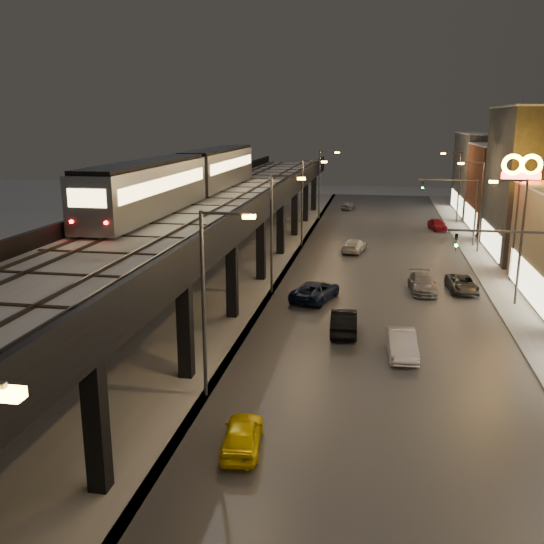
{
  "coord_description": "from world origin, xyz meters",
  "views": [
    {
      "loc": [
        7.11,
        -12.84,
        12.94
      ],
      "look_at": [
        1.62,
        18.13,
        5.0
      ],
      "focal_mm": 40.0,
      "sensor_mm": 36.0,
      "label": 1
    }
  ],
  "objects_px": {
    "subway_train": "(189,176)",
    "car_taxi": "(242,436)",
    "car_mid_dark": "(354,246)",
    "car_far_white": "(349,206)",
    "car_onc_silver": "(402,345)",
    "car_onc_red": "(437,225)",
    "car_near_white": "(344,322)",
    "car_onc_dark": "(462,284)",
    "car_onc_white": "(422,284)",
    "car_mid_silver": "(315,291)"
  },
  "relations": [
    {
      "from": "car_far_white",
      "to": "car_onc_dark",
      "type": "bearing_deg",
      "value": 116.91
    },
    {
      "from": "car_taxi",
      "to": "car_near_white",
      "type": "distance_m",
      "value": 14.81
    },
    {
      "from": "subway_train",
      "to": "car_onc_dark",
      "type": "relative_size",
      "value": 8.18
    },
    {
      "from": "car_onc_silver",
      "to": "car_onc_red",
      "type": "bearing_deg",
      "value": 78.7
    },
    {
      "from": "subway_train",
      "to": "car_onc_white",
      "type": "relative_size",
      "value": 7.88
    },
    {
      "from": "car_mid_silver",
      "to": "car_onc_red",
      "type": "relative_size",
      "value": 1.32
    },
    {
      "from": "subway_train",
      "to": "car_onc_silver",
      "type": "height_order",
      "value": "subway_train"
    },
    {
      "from": "car_near_white",
      "to": "car_far_white",
      "type": "bearing_deg",
      "value": -90.2
    },
    {
      "from": "car_far_white",
      "to": "car_onc_white",
      "type": "height_order",
      "value": "car_onc_white"
    },
    {
      "from": "car_onc_dark",
      "to": "car_onc_red",
      "type": "height_order",
      "value": "car_onc_red"
    },
    {
      "from": "car_near_white",
      "to": "subway_train",
      "type": "bearing_deg",
      "value": -45.96
    },
    {
      "from": "subway_train",
      "to": "car_onc_white",
      "type": "bearing_deg",
      "value": -7.7
    },
    {
      "from": "car_taxi",
      "to": "car_onc_red",
      "type": "bearing_deg",
      "value": -109.04
    },
    {
      "from": "car_onc_white",
      "to": "car_onc_red",
      "type": "relative_size",
      "value": 1.19
    },
    {
      "from": "subway_train",
      "to": "car_onc_silver",
      "type": "relative_size",
      "value": 8.42
    },
    {
      "from": "car_far_white",
      "to": "car_onc_silver",
      "type": "distance_m",
      "value": 57.16
    },
    {
      "from": "car_near_white",
      "to": "car_onc_red",
      "type": "height_order",
      "value": "car_near_white"
    },
    {
      "from": "car_taxi",
      "to": "car_near_white",
      "type": "relative_size",
      "value": 0.83
    },
    {
      "from": "car_mid_silver",
      "to": "car_mid_dark",
      "type": "relative_size",
      "value": 1.13
    },
    {
      "from": "car_far_white",
      "to": "car_onc_red",
      "type": "xyz_separation_m",
      "value": [
        11.39,
        -15.4,
        0.04
      ]
    },
    {
      "from": "car_taxi",
      "to": "car_onc_dark",
      "type": "distance_m",
      "value": 27.91
    },
    {
      "from": "car_far_white",
      "to": "car_onc_white",
      "type": "xyz_separation_m",
      "value": [
        7.94,
        -43.35,
        0.05
      ]
    },
    {
      "from": "car_onc_dark",
      "to": "car_onc_white",
      "type": "height_order",
      "value": "car_onc_white"
    },
    {
      "from": "car_onc_white",
      "to": "car_mid_silver",
      "type": "bearing_deg",
      "value": -159.52
    },
    {
      "from": "car_taxi",
      "to": "car_mid_silver",
      "type": "relative_size",
      "value": 0.73
    },
    {
      "from": "car_far_white",
      "to": "car_onc_dark",
      "type": "distance_m",
      "value": 44.08
    },
    {
      "from": "car_onc_white",
      "to": "car_mid_dark",
      "type": "bearing_deg",
      "value": 108.99
    },
    {
      "from": "car_onc_silver",
      "to": "car_onc_red",
      "type": "height_order",
      "value": "car_onc_silver"
    },
    {
      "from": "car_far_white",
      "to": "car_onc_silver",
      "type": "relative_size",
      "value": 0.84
    },
    {
      "from": "car_near_white",
      "to": "car_mid_dark",
      "type": "height_order",
      "value": "car_near_white"
    },
    {
      "from": "car_far_white",
      "to": "car_onc_red",
      "type": "bearing_deg",
      "value": 138.97
    },
    {
      "from": "car_mid_silver",
      "to": "car_far_white",
      "type": "relative_size",
      "value": 1.41
    },
    {
      "from": "car_onc_white",
      "to": "car_onc_silver",
      "type": "bearing_deg",
      "value": -102.21
    },
    {
      "from": "car_near_white",
      "to": "car_mid_dark",
      "type": "relative_size",
      "value": 1.0
    },
    {
      "from": "car_onc_silver",
      "to": "car_near_white",
      "type": "bearing_deg",
      "value": 132.75
    },
    {
      "from": "subway_train",
      "to": "car_onc_white",
      "type": "distance_m",
      "value": 20.82
    },
    {
      "from": "car_near_white",
      "to": "car_onc_dark",
      "type": "distance_m",
      "value": 13.79
    },
    {
      "from": "car_onc_white",
      "to": "car_taxi",
      "type": "bearing_deg",
      "value": -113.02
    },
    {
      "from": "car_mid_dark",
      "to": "car_far_white",
      "type": "distance_m",
      "value": 29.75
    },
    {
      "from": "car_far_white",
      "to": "car_near_white",
      "type": "bearing_deg",
      "value": 105.22
    },
    {
      "from": "subway_train",
      "to": "car_onc_dark",
      "type": "bearing_deg",
      "value": -4.98
    },
    {
      "from": "subway_train",
      "to": "car_far_white",
      "type": "height_order",
      "value": "subway_train"
    },
    {
      "from": "car_far_white",
      "to": "car_onc_dark",
      "type": "height_order",
      "value": "car_far_white"
    },
    {
      "from": "car_mid_dark",
      "to": "car_onc_silver",
      "type": "xyz_separation_m",
      "value": [
        3.83,
        -27.18,
        0.05
      ]
    },
    {
      "from": "subway_train",
      "to": "car_taxi",
      "type": "relative_size",
      "value": 9.72
    },
    {
      "from": "car_near_white",
      "to": "car_far_white",
      "type": "height_order",
      "value": "car_near_white"
    },
    {
      "from": "car_near_white",
      "to": "car_mid_dark",
      "type": "xyz_separation_m",
      "value": [
        -0.41,
        23.95,
        -0.09
      ]
    },
    {
      "from": "car_near_white",
      "to": "car_far_white",
      "type": "xyz_separation_m",
      "value": [
        -2.56,
        53.61,
        -0.13
      ]
    },
    {
      "from": "car_far_white",
      "to": "car_onc_white",
      "type": "distance_m",
      "value": 44.07
    },
    {
      "from": "car_taxi",
      "to": "car_onc_red",
      "type": "xyz_separation_m",
      "value": [
        12.0,
        52.69,
        0.02
      ]
    }
  ]
}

